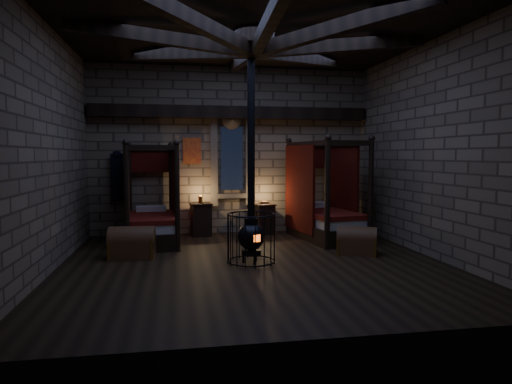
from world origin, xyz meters
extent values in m
cube|color=black|center=(0.00, 0.00, 0.00)|extent=(7.00, 7.00, 0.01)
cube|color=#847054|center=(0.00, 3.50, 2.10)|extent=(7.00, 0.02, 4.20)
cube|color=#847054|center=(0.00, -3.50, 2.10)|extent=(7.00, 0.02, 4.20)
cube|color=#847054|center=(-3.50, 0.00, 2.10)|extent=(0.02, 7.00, 4.20)
cube|color=#847054|center=(3.50, 0.00, 2.10)|extent=(0.02, 7.00, 4.20)
cube|color=black|center=(0.00, 0.00, 4.20)|extent=(7.00, 7.00, 0.01)
cube|color=black|center=(0.00, 3.32, 3.05)|extent=(6.86, 0.35, 0.30)
cylinder|color=black|center=(0.00, 0.00, 4.05)|extent=(0.70, 0.70, 0.25)
cube|color=black|center=(0.00, 3.45, 1.90)|extent=(0.55, 0.04, 1.60)
cube|color=maroon|center=(-1.00, 3.46, 2.10)|extent=(0.45, 0.03, 0.65)
cube|color=black|center=(-2.80, 3.34, 1.45)|extent=(0.30, 0.10, 1.15)
cube|color=black|center=(2.80, 3.34, 1.45)|extent=(0.30, 0.10, 1.15)
cube|color=black|center=(-1.95, 2.31, 0.18)|extent=(1.22, 2.15, 0.36)
cube|color=beige|center=(-1.95, 2.31, 0.46)|extent=(1.09, 1.98, 0.22)
cube|color=maroon|center=(-1.95, 2.31, 0.60)|extent=(1.15, 2.02, 0.10)
cube|color=beige|center=(-2.00, 3.06, 0.70)|extent=(0.72, 0.40, 0.14)
cube|color=#4F0E06|center=(-2.02, 3.33, 1.84)|extent=(1.10, 0.13, 0.55)
cylinder|color=black|center=(-2.37, 1.28, 1.10)|extent=(0.11, 0.11, 2.19)
cylinder|color=black|center=(-2.52, 3.27, 1.10)|extent=(0.11, 0.11, 2.19)
cylinder|color=black|center=(-1.38, 1.35, 1.10)|extent=(0.11, 0.11, 2.19)
cylinder|color=black|center=(-1.52, 3.34, 1.10)|extent=(0.11, 0.11, 2.19)
cube|color=#4F0E06|center=(-2.50, 2.57, 1.15)|extent=(0.17, 1.50, 1.94)
cube|color=#4F0E06|center=(-1.44, 2.64, 1.15)|extent=(0.17, 1.50, 1.94)
cube|color=black|center=(2.08, 2.13, 0.19)|extent=(1.45, 2.33, 0.38)
cube|color=beige|center=(2.08, 2.13, 0.48)|extent=(1.30, 2.14, 0.23)
cube|color=maroon|center=(2.08, 2.13, 0.63)|extent=(1.37, 2.19, 0.10)
cube|color=beige|center=(1.96, 2.92, 0.73)|extent=(0.78, 0.48, 0.15)
cube|color=#4F0E06|center=(1.91, 3.20, 1.94)|extent=(1.15, 0.23, 0.58)
cylinder|color=black|center=(1.73, 1.02, 1.15)|extent=(0.12, 0.12, 2.30)
cylinder|color=black|center=(1.40, 3.09, 1.15)|extent=(0.12, 0.12, 2.30)
cylinder|color=black|center=(2.76, 1.18, 1.15)|extent=(0.12, 0.12, 2.30)
cylinder|color=black|center=(2.44, 3.25, 1.15)|extent=(0.12, 0.12, 2.30)
cube|color=#4F0E06|center=(1.49, 2.36, 1.20)|extent=(0.30, 1.56, 2.04)
cube|color=#4F0E06|center=(2.58, 2.53, 1.20)|extent=(0.30, 1.56, 2.04)
cube|color=brown|center=(-2.25, 0.90, 0.18)|extent=(0.89, 0.58, 0.36)
cylinder|color=brown|center=(-2.25, 0.90, 0.36)|extent=(0.89, 0.58, 0.52)
cube|color=#B08636|center=(-2.65, 0.93, 0.18)|extent=(0.09, 0.55, 0.38)
cube|color=#B08636|center=(-1.86, 0.88, 0.18)|extent=(0.09, 0.55, 0.38)
cube|color=brown|center=(2.17, 0.48, 0.16)|extent=(0.90, 0.75, 0.32)
cylinder|color=brown|center=(2.17, 0.48, 0.32)|extent=(0.90, 0.75, 0.47)
cube|color=#B08636|center=(1.85, 0.63, 0.16)|extent=(0.24, 0.47, 0.34)
cube|color=#B08636|center=(2.50, 0.34, 0.16)|extent=(0.24, 0.47, 0.34)
cube|color=black|center=(-0.81, 3.11, 0.39)|extent=(0.52, 0.50, 0.77)
cube|color=black|center=(-0.81, 3.11, 0.80)|extent=(0.57, 0.55, 0.04)
cylinder|color=#B08636|center=(-0.81, 3.11, 0.91)|extent=(0.11, 0.11, 0.18)
cube|color=black|center=(0.78, 3.10, 0.36)|extent=(0.51, 0.50, 0.72)
cube|color=black|center=(0.78, 3.10, 0.74)|extent=(0.56, 0.54, 0.04)
cube|color=brown|center=(0.78, 3.10, 0.81)|extent=(0.21, 0.17, 0.05)
cylinder|color=black|center=(-0.05, 0.10, 0.20)|extent=(0.36, 0.36, 0.09)
sphere|color=black|center=(-0.05, 0.10, 0.50)|extent=(0.51, 0.51, 0.51)
cylinder|color=black|center=(-0.05, 0.10, 0.77)|extent=(0.25, 0.25, 0.13)
cube|color=#FF5914|center=(0.02, -0.14, 0.50)|extent=(0.13, 0.05, 0.13)
cylinder|color=black|center=(-0.05, 0.10, 2.43)|extent=(0.14, 0.14, 3.24)
torus|color=black|center=(-0.05, 0.10, 0.04)|extent=(0.90, 0.90, 0.03)
torus|color=black|center=(-0.05, 0.10, 0.91)|extent=(0.90, 0.90, 0.03)
camera|label=1|loc=(-1.38, -8.10, 1.99)|focal=32.00mm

